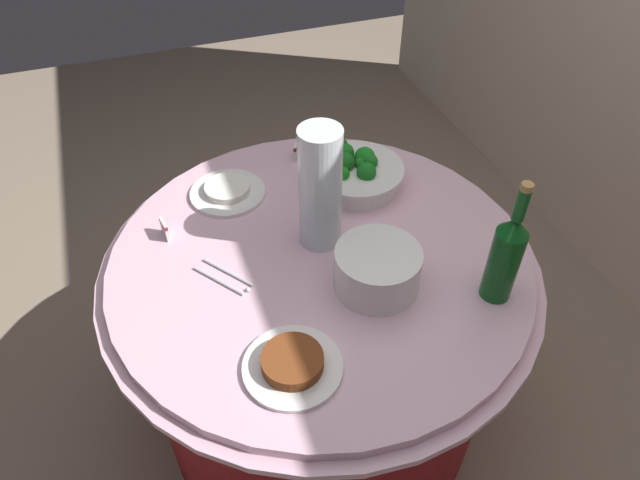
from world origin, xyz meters
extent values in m
plane|color=gray|center=(0.00, 0.00, 0.00)|extent=(6.00, 6.00, 0.00)
cylinder|color=maroon|center=(0.00, 0.00, 0.34)|extent=(1.01, 1.01, 0.69)
cylinder|color=#E0B2C6|center=(0.00, 0.00, 0.70)|extent=(1.16, 1.16, 0.02)
cylinder|color=#E0B2C6|center=(0.00, 0.00, 0.72)|extent=(1.10, 1.10, 0.03)
cylinder|color=white|center=(-0.25, 0.20, 0.77)|extent=(0.26, 0.26, 0.05)
cylinder|color=white|center=(-0.25, 0.20, 0.80)|extent=(0.28, 0.28, 0.01)
sphere|color=#197F1E|center=(-0.27, 0.24, 0.81)|extent=(0.06, 0.06, 0.06)
sphere|color=#19841E|center=(-0.30, 0.13, 0.81)|extent=(0.05, 0.05, 0.05)
sphere|color=#19831E|center=(-0.22, 0.15, 0.81)|extent=(0.04, 0.04, 0.04)
sphere|color=#19711E|center=(-0.30, 0.19, 0.82)|extent=(0.06, 0.06, 0.06)
sphere|color=#196F1E|center=(-0.20, 0.21, 0.81)|extent=(0.06, 0.06, 0.06)
sphere|color=#19661E|center=(-0.26, 0.17, 0.82)|extent=(0.06, 0.06, 0.06)
sphere|color=#196C1E|center=(-0.24, 0.24, 0.81)|extent=(0.05, 0.05, 0.05)
sphere|color=#195E1E|center=(-0.34, 0.18, 0.81)|extent=(0.07, 0.07, 0.07)
sphere|color=#196D1E|center=(-0.25, 0.22, 0.81)|extent=(0.04, 0.04, 0.04)
cylinder|color=white|center=(0.15, 0.09, 0.74)|extent=(0.21, 0.21, 0.01)
cylinder|color=white|center=(0.15, 0.09, 0.76)|extent=(0.21, 0.21, 0.01)
cylinder|color=white|center=(0.15, 0.09, 0.77)|extent=(0.21, 0.21, 0.01)
cylinder|color=white|center=(0.15, 0.09, 0.78)|extent=(0.21, 0.21, 0.01)
cylinder|color=white|center=(0.15, 0.09, 0.79)|extent=(0.21, 0.21, 0.01)
cylinder|color=white|center=(0.15, 0.09, 0.80)|extent=(0.21, 0.21, 0.01)
cylinder|color=white|center=(0.15, 0.09, 0.80)|extent=(0.21, 0.21, 0.01)
cylinder|color=white|center=(0.15, 0.09, 0.81)|extent=(0.21, 0.21, 0.01)
cylinder|color=white|center=(0.15, 0.09, 0.82)|extent=(0.21, 0.21, 0.01)
cylinder|color=white|center=(0.15, 0.09, 0.83)|extent=(0.21, 0.21, 0.01)
cylinder|color=white|center=(0.15, 0.09, 0.84)|extent=(0.21, 0.21, 0.01)
cylinder|color=#0E5018|center=(0.27, 0.35, 0.84)|extent=(0.07, 0.07, 0.20)
cone|color=#0E5018|center=(0.27, 0.35, 0.96)|extent=(0.07, 0.07, 0.04)
cylinder|color=#0E5018|center=(0.27, 0.35, 1.02)|extent=(0.03, 0.03, 0.08)
cylinder|color=#B2844C|center=(0.27, 0.35, 1.07)|extent=(0.03, 0.03, 0.02)
cylinder|color=silver|center=(-0.06, 0.02, 0.91)|extent=(0.11, 0.11, 0.34)
sphere|color=#E5B26B|center=(-0.03, 0.02, 0.78)|extent=(0.06, 0.06, 0.06)
sphere|color=#E5B26B|center=(-0.07, 0.04, 0.78)|extent=(0.06, 0.06, 0.06)
sphere|color=#E5B26B|center=(-0.07, 0.00, 0.78)|extent=(0.06, 0.06, 0.06)
sphere|color=#72C64C|center=(-0.04, 0.03, 0.83)|extent=(0.06, 0.06, 0.06)
sphere|color=#72C64C|center=(-0.07, 0.03, 0.83)|extent=(0.06, 0.06, 0.06)
sphere|color=#72C64C|center=(-0.05, 0.00, 0.83)|extent=(0.06, 0.06, 0.06)
sphere|color=red|center=(-0.05, 0.04, 0.89)|extent=(0.06, 0.06, 0.06)
sphere|color=red|center=(-0.08, 0.02, 0.89)|extent=(0.06, 0.06, 0.06)
sphere|color=red|center=(-0.04, 0.00, 0.89)|extent=(0.06, 0.06, 0.06)
sphere|color=#E5B26B|center=(-0.06, 0.04, 0.94)|extent=(0.06, 0.06, 0.06)
sphere|color=#E5B26B|center=(-0.07, 0.01, 0.94)|extent=(0.06, 0.06, 0.06)
sphere|color=#E5B26B|center=(-0.03, 0.01, 0.94)|extent=(0.06, 0.06, 0.06)
sphere|color=#72C64C|center=(-0.07, 0.03, 0.99)|extent=(0.06, 0.06, 0.06)
sphere|color=#72C64C|center=(-0.06, 0.00, 0.99)|extent=(0.06, 0.06, 0.06)
sphere|color=#72C64C|center=(-0.04, 0.03, 0.99)|extent=(0.06, 0.06, 0.06)
cylinder|color=silver|center=(0.01, -0.27, 0.74)|extent=(0.13, 0.10, 0.01)
cylinder|color=silver|center=(-0.01, -0.24, 0.74)|extent=(0.13, 0.10, 0.01)
sphere|color=silver|center=(0.06, -0.21, 0.74)|extent=(0.01, 0.01, 0.01)
cylinder|color=white|center=(0.31, -0.18, 0.75)|extent=(0.22, 0.22, 0.01)
cylinder|color=brown|center=(0.31, -0.18, 0.77)|extent=(0.14, 0.14, 0.03)
cylinder|color=white|center=(-0.33, -0.17, 0.75)|extent=(0.22, 0.22, 0.01)
cylinder|color=white|center=(-0.33, -0.17, 0.76)|extent=(0.13, 0.13, 0.02)
cube|color=white|center=(-0.20, -0.37, 0.77)|extent=(0.05, 0.02, 0.05)
cube|color=maroon|center=(-0.20, -0.37, 0.79)|extent=(0.05, 0.02, 0.01)
cube|color=white|center=(-0.43, 0.08, 0.77)|extent=(0.05, 0.03, 0.05)
cube|color=maroon|center=(-0.43, 0.08, 0.79)|extent=(0.05, 0.03, 0.01)
camera|label=1|loc=(1.01, -0.36, 1.80)|focal=32.25mm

